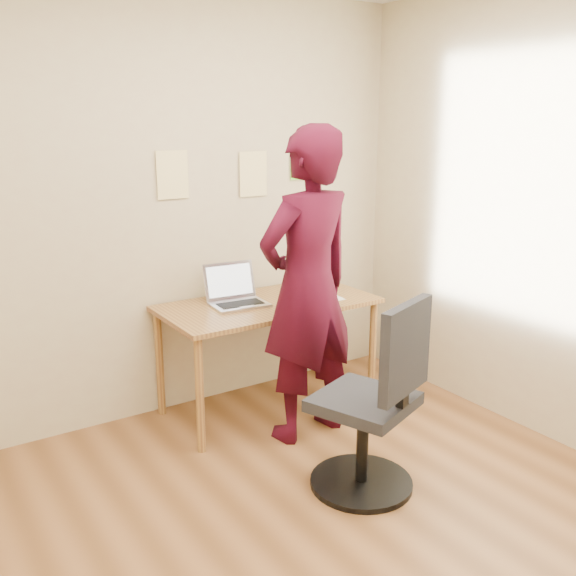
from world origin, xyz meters
TOP-DOWN VIEW (x-y plane):
  - room at (0.00, 0.00)m, footprint 3.58×3.58m
  - desk at (0.54, 1.38)m, footprint 1.40×0.70m
  - laptop at (0.34, 1.46)m, footprint 0.37×0.34m
  - paper_sheet at (0.91, 1.32)m, footprint 0.26×0.34m
  - phone at (0.74, 1.17)m, footprint 0.09×0.14m
  - wall_note_left at (0.06, 1.74)m, footprint 0.21×0.00m
  - wall_note_mid at (0.65, 1.74)m, footprint 0.21×0.00m
  - wall_note_right at (1.04, 1.74)m, footprint 0.18×0.00m
  - office_chair at (0.47, 0.22)m, footprint 0.60×0.61m
  - person at (0.54, 0.94)m, footprint 0.73×0.53m

SIDE VIEW (x-z plane):
  - office_chair at x=0.47m, z-range -0.08..0.98m
  - desk at x=0.54m, z-range 0.28..1.02m
  - paper_sheet at x=0.91m, z-range 0.74..0.74m
  - phone at x=0.74m, z-range 0.74..0.75m
  - laptop at x=0.34m, z-range 0.67..0.92m
  - person at x=0.54m, z-range 0.00..1.88m
  - room at x=0.00m, z-range -0.04..2.74m
  - wall_note_mid at x=0.65m, z-range 1.39..1.69m
  - wall_note_left at x=0.06m, z-range 1.41..1.71m
  - wall_note_right at x=1.04m, z-range 1.48..1.72m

